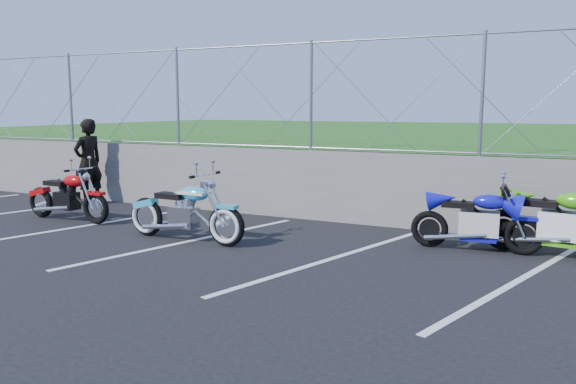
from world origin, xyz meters
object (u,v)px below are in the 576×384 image
at_px(sportbike_green, 561,225).
at_px(sportbike_blue, 478,223).
at_px(cruiser_turquoise, 186,214).
at_px(naked_orange, 68,198).
at_px(person_standing, 88,162).

bearing_deg(sportbike_green, sportbike_blue, -165.93).
xyz_separation_m(cruiser_turquoise, sportbike_green, (5.31, 1.45, 0.03)).
xyz_separation_m(naked_orange, person_standing, (-1.05, 1.58, 0.50)).
bearing_deg(cruiser_turquoise, naked_orange, 174.84).
bearing_deg(sportbike_blue, cruiser_turquoise, -166.49).
height_order(sportbike_blue, person_standing, person_standing).
bearing_deg(cruiser_turquoise, sportbike_green, 17.32).
distance_m(cruiser_turquoise, person_standing, 4.44).
bearing_deg(person_standing, naked_orange, 42.51).
distance_m(naked_orange, person_standing, 1.96).
relative_size(sportbike_green, sportbike_blue, 1.10).
bearing_deg(person_standing, sportbike_green, 95.77).
distance_m(naked_orange, sportbike_blue, 7.19).
relative_size(cruiser_turquoise, person_standing, 1.19).
height_order(naked_orange, person_standing, person_standing).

